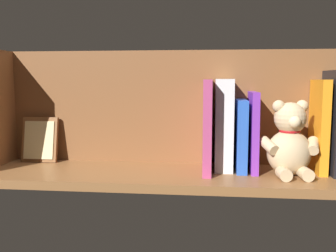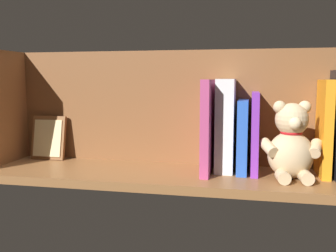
{
  "view_description": "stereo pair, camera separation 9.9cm",
  "coord_description": "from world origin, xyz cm",
  "px_view_note": "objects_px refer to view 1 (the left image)",
  "views": [
    {
      "loc": [
        -10.89,
        97.85,
        23.8
      ],
      "look_at": [
        0.0,
        0.0,
        11.95
      ],
      "focal_mm": 40.94,
      "sensor_mm": 36.0,
      "label": 1
    },
    {
      "loc": [
        -20.67,
        96.27,
        23.8
      ],
      "look_at": [
        0.0,
        0.0,
        11.95
      ],
      "focal_mm": 40.94,
      "sensor_mm": 36.0,
      "label": 2
    }
  ],
  "objects_px": {
    "book_0": "(334,122)",
    "teddy_bear": "(290,143)",
    "picture_frame_leaning": "(40,140)",
    "dictionary_thick_white": "(224,125)"
  },
  "relations": [
    {
      "from": "book_0",
      "to": "teddy_bear",
      "type": "relative_size",
      "value": 1.39
    },
    {
      "from": "book_0",
      "to": "picture_frame_leaning",
      "type": "xyz_separation_m",
      "value": [
        0.81,
        -0.05,
        -0.07
      ]
    },
    {
      "from": "book_0",
      "to": "picture_frame_leaning",
      "type": "bearing_deg",
      "value": -3.34
    },
    {
      "from": "book_0",
      "to": "teddy_bear",
      "type": "distance_m",
      "value": 0.13
    },
    {
      "from": "teddy_bear",
      "to": "picture_frame_leaning",
      "type": "height_order",
      "value": "teddy_bear"
    },
    {
      "from": "teddy_bear",
      "to": "picture_frame_leaning",
      "type": "bearing_deg",
      "value": -13.78
    },
    {
      "from": "book_0",
      "to": "teddy_bear",
      "type": "bearing_deg",
      "value": 19.92
    },
    {
      "from": "picture_frame_leaning",
      "to": "teddy_bear",
      "type": "bearing_deg",
      "value": 172.62
    },
    {
      "from": "dictionary_thick_white",
      "to": "picture_frame_leaning",
      "type": "distance_m",
      "value": 0.54
    },
    {
      "from": "book_0",
      "to": "dictionary_thick_white",
      "type": "height_order",
      "value": "book_0"
    }
  ]
}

